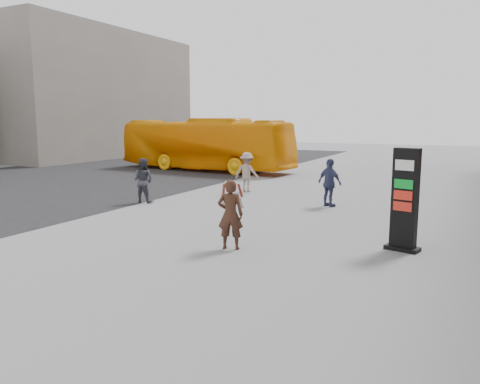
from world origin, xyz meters
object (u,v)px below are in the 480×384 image
at_px(woman, 230,214).
at_px(pedestrian_b, 247,172).
at_px(pedestrian_c, 330,183).
at_px(bus, 205,144).
at_px(pedestrian_a, 143,180).
at_px(info_pylon, 405,200).

bearing_deg(woman, pedestrian_b, -85.50).
height_order(woman, pedestrian_b, pedestrian_b).
xyz_separation_m(pedestrian_b, pedestrian_c, (4.06, -1.79, 0.01)).
xyz_separation_m(bus, pedestrian_b, (5.96, -6.60, -0.72)).
bearing_deg(bus, pedestrian_a, -155.04).
relative_size(woman, pedestrian_b, 1.00).
relative_size(pedestrian_a, pedestrian_c, 0.97).
relative_size(woman, pedestrian_c, 0.98).
bearing_deg(bus, info_pylon, -129.01).
distance_m(info_pylon, pedestrian_a, 9.74).
distance_m(bus, pedestrian_c, 13.09).
bearing_deg(pedestrian_a, pedestrian_c, -167.07).
distance_m(woman, pedestrian_c, 6.36).
bearing_deg(info_pylon, bus, 149.14).
bearing_deg(woman, bus, -76.00).
xyz_separation_m(woman, bus, (-9.43, 14.72, 0.70)).
relative_size(info_pylon, pedestrian_b, 1.44).
xyz_separation_m(pedestrian_a, pedestrian_b, (2.29, 4.02, 0.01)).
xyz_separation_m(woman, pedestrian_c, (0.59, 6.33, -0.01)).
bearing_deg(pedestrian_a, woman, 138.15).
bearing_deg(pedestrian_b, woman, 111.64).
bearing_deg(info_pylon, pedestrian_a, 179.58).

